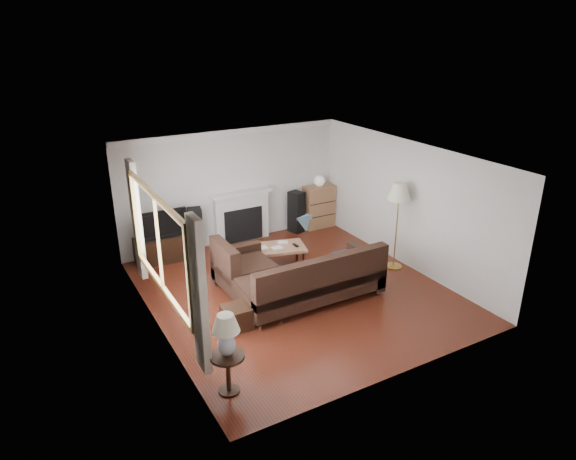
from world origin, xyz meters
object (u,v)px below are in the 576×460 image
coffee_table (275,257)px  sectional_sofa (311,277)px  side_table (228,373)px  bookshelf (319,206)px  tv_stand (162,249)px  floor_lamp (397,226)px

coffee_table → sectional_sofa: bearing=-76.9°
side_table → bookshelf: bearing=46.3°
tv_stand → side_table: 4.42m
coffee_table → floor_lamp: bearing=-12.9°
coffee_table → side_table: (-2.28, -2.97, 0.06)m
tv_stand → sectional_sofa: 3.39m
tv_stand → coffee_table: (1.85, -1.43, -0.03)m
sectional_sofa → floor_lamp: bearing=8.3°
bookshelf → coffee_table: (-1.97, -1.48, -0.28)m
tv_stand → side_table: side_table is taller
bookshelf → side_table: size_ratio=1.77×
sectional_sofa → side_table: 2.69m
side_table → sectional_sofa: bearing=34.6°
tv_stand → floor_lamp: bearing=-33.1°
tv_stand → bookshelf: bearing=0.7°
floor_lamp → side_table: bearing=-157.1°
tv_stand → sectional_sofa: bearing=-58.2°
sectional_sofa → floor_lamp: 2.21m
bookshelf → floor_lamp: (0.11, -2.61, 0.37)m
side_table → floor_lamp: bearing=22.9°
sectional_sofa → coffee_table: sectional_sofa is taller
coffee_table → side_table: bearing=-111.8°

